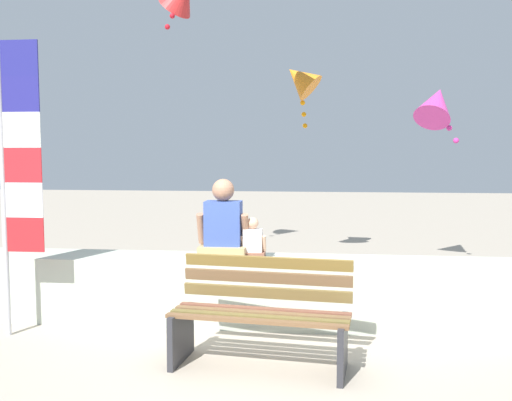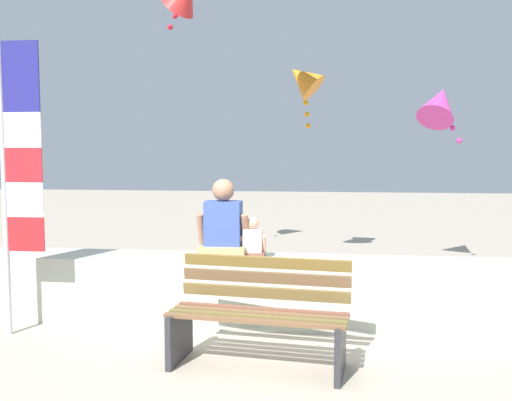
% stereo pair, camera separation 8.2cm
% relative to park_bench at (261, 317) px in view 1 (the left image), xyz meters
% --- Properties ---
extents(ground_plane, '(40.00, 40.00, 0.00)m').
position_rel_park_bench_xyz_m(ground_plane, '(0.02, 0.31, -0.41)').
color(ground_plane, '#AB9E8C').
extents(seawall_ledge, '(6.78, 0.63, 0.69)m').
position_rel_park_bench_xyz_m(seawall_ledge, '(0.02, 1.15, -0.06)').
color(seawall_ledge, '#B7BEAC').
rests_on(seawall_ledge, ground).
extents(park_bench, '(1.55, 0.78, 0.88)m').
position_rel_park_bench_xyz_m(park_bench, '(0.00, 0.00, 0.00)').
color(park_bench, brown).
rests_on(park_bench, ground).
extents(person_adult, '(0.54, 0.40, 0.82)m').
position_rel_park_bench_xyz_m(person_adult, '(-0.51, 1.12, 0.60)').
color(person_adult, tan).
rests_on(person_adult, seawall_ledge).
extents(person_child, '(0.28, 0.21, 0.43)m').
position_rel_park_bench_xyz_m(person_child, '(-0.20, 1.12, 0.45)').
color(person_child, brown).
rests_on(person_child, seawall_ledge).
extents(flag_banner, '(0.42, 0.05, 2.84)m').
position_rel_park_bench_xyz_m(flag_banner, '(-2.41, 0.49, 1.27)').
color(flag_banner, '#B7B7BC').
rests_on(flag_banner, ground).
extents(kite_magenta, '(0.83, 0.93, 0.97)m').
position_rel_park_bench_xyz_m(kite_magenta, '(2.17, 3.87, 2.08)').
color(kite_magenta, '#DB3D9E').
extents(kite_orange, '(0.76, 0.74, 1.10)m').
position_rel_park_bench_xyz_m(kite_orange, '(0.19, 4.41, 2.52)').
color(kite_orange, orange).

